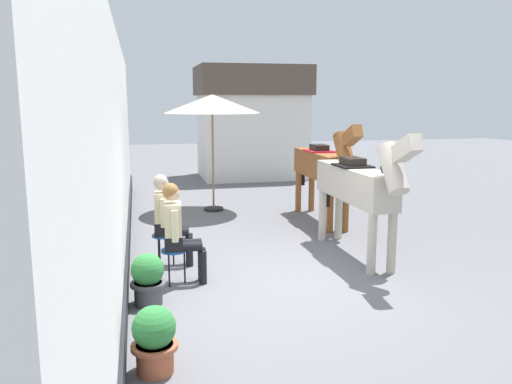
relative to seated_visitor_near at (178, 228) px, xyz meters
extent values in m
plane|color=slate|center=(1.69, 2.75, -0.78)|extent=(40.00, 40.00, 0.00)
cube|color=white|center=(-0.86, 1.25, 0.92)|extent=(0.30, 14.00, 3.40)
cube|color=black|center=(-0.84, 1.25, -0.60)|extent=(0.34, 14.00, 0.36)
cube|color=silver|center=(3.09, 9.47, 0.52)|extent=(3.20, 2.40, 2.60)
cube|color=brown|center=(3.09, 9.47, 2.27)|extent=(3.40, 2.60, 0.90)
cylinder|color=#194C99|center=(-0.06, 0.00, -0.31)|extent=(0.34, 0.34, 0.03)
cylinder|color=black|center=(0.08, 0.00, -0.55)|extent=(0.02, 0.02, 0.45)
cylinder|color=black|center=(-0.13, 0.13, -0.55)|extent=(0.02, 0.02, 0.45)
cylinder|color=black|center=(-0.14, -0.11, -0.55)|extent=(0.02, 0.02, 0.45)
cube|color=black|center=(-0.06, 0.00, -0.20)|extent=(0.26, 0.33, 0.20)
cube|color=beige|center=(-0.06, 0.00, 0.12)|extent=(0.24, 0.35, 0.44)
sphere|color=tan|center=(-0.06, 0.00, 0.47)|extent=(0.20, 0.20, 0.20)
sphere|color=olive|center=(-0.08, 0.00, 0.50)|extent=(0.22, 0.22, 0.22)
cylinder|color=black|center=(0.13, 0.07, -0.25)|extent=(0.39, 0.15, 0.13)
cylinder|color=black|center=(0.32, 0.06, -0.55)|extent=(0.11, 0.11, 0.46)
cylinder|color=black|center=(0.12, -0.09, -0.25)|extent=(0.39, 0.15, 0.13)
cylinder|color=black|center=(0.31, -0.10, -0.55)|extent=(0.11, 0.11, 0.46)
cylinder|color=beige|center=(-0.03, 0.20, 0.07)|extent=(0.09, 0.09, 0.42)
cylinder|color=beige|center=(-0.05, -0.20, 0.07)|extent=(0.09, 0.09, 0.42)
cylinder|color=#194C99|center=(-0.16, 0.83, -0.31)|extent=(0.34, 0.34, 0.03)
cylinder|color=black|center=(-0.02, 0.82, -0.55)|extent=(0.02, 0.02, 0.45)
cylinder|color=black|center=(-0.22, 0.96, -0.55)|extent=(0.02, 0.02, 0.45)
cylinder|color=black|center=(-0.24, 0.72, -0.55)|extent=(0.02, 0.02, 0.45)
cube|color=black|center=(-0.16, 0.83, -0.20)|extent=(0.27, 0.34, 0.20)
cube|color=beige|center=(-0.16, 0.83, 0.12)|extent=(0.25, 0.36, 0.44)
sphere|color=tan|center=(-0.16, 0.83, 0.47)|extent=(0.20, 0.20, 0.20)
sphere|color=#B2A38E|center=(-0.18, 0.83, 0.50)|extent=(0.22, 0.22, 0.22)
cylinder|color=black|center=(0.04, 0.89, -0.25)|extent=(0.39, 0.17, 0.13)
cylinder|color=black|center=(0.23, 0.87, -0.55)|extent=(0.11, 0.11, 0.46)
cylinder|color=black|center=(0.02, 0.73, -0.25)|extent=(0.39, 0.17, 0.13)
cylinder|color=black|center=(0.21, 0.71, -0.55)|extent=(0.11, 0.11, 0.46)
cylinder|color=beige|center=(-0.12, 1.03, 0.07)|extent=(0.09, 0.09, 0.42)
cylinder|color=beige|center=(-0.16, 0.63, 0.07)|extent=(0.09, 0.09, 0.42)
cube|color=#B2A899|center=(2.84, 0.73, 0.38)|extent=(0.48, 2.21, 0.52)
cylinder|color=#B2A899|center=(3.01, -0.25, -0.33)|extent=(0.13, 0.13, 0.90)
cylinder|color=#B2A899|center=(2.70, -0.25, -0.33)|extent=(0.13, 0.13, 0.90)
cylinder|color=#B2A899|center=(2.98, 1.69, -0.33)|extent=(0.13, 0.13, 0.90)
cylinder|color=#B2A899|center=(2.67, 1.68, -0.33)|extent=(0.13, 0.13, 0.90)
cylinder|color=#B2A899|center=(2.86, -0.47, 0.77)|extent=(0.29, 0.64, 0.73)
cube|color=#B2A899|center=(2.87, -0.81, 1.08)|extent=(0.19, 0.53, 0.40)
cube|color=black|center=(2.86, -0.45, 0.91)|extent=(0.05, 0.63, 0.48)
cylinder|color=black|center=(2.82, 1.87, 0.11)|extent=(0.10, 0.10, 0.65)
cube|color=black|center=(2.84, 0.83, 0.66)|extent=(0.51, 0.61, 0.03)
cube|color=black|center=(2.84, 0.83, 0.73)|extent=(0.29, 0.44, 0.12)
cube|color=brown|center=(3.13, 3.12, 0.38)|extent=(0.45, 2.20, 0.52)
cylinder|color=brown|center=(3.29, 2.14, -0.33)|extent=(0.13, 0.13, 0.90)
cylinder|color=brown|center=(2.98, 2.13, -0.33)|extent=(0.13, 0.13, 0.90)
cylinder|color=brown|center=(3.28, 4.08, -0.33)|extent=(0.13, 0.13, 0.90)
cylinder|color=brown|center=(2.97, 4.07, -0.33)|extent=(0.13, 0.13, 0.90)
cylinder|color=brown|center=(3.14, 1.91, 0.77)|extent=(0.28, 0.63, 0.73)
cube|color=brown|center=(3.14, 1.57, 1.08)|extent=(0.18, 0.53, 0.40)
cube|color=black|center=(3.14, 1.93, 0.91)|extent=(0.04, 0.63, 0.48)
cylinder|color=black|center=(3.13, 4.26, 0.11)|extent=(0.10, 0.10, 0.65)
cube|color=red|center=(3.13, 3.22, 0.66)|extent=(0.50, 0.60, 0.03)
cube|color=black|center=(3.13, 3.22, 0.73)|extent=(0.28, 0.44, 0.12)
cylinder|color=#A85638|center=(-0.41, -2.33, -0.64)|extent=(0.34, 0.34, 0.28)
cylinder|color=#A85638|center=(-0.41, -2.33, -0.52)|extent=(0.43, 0.43, 0.04)
sphere|color=#2D7A38|center=(-0.41, -2.33, -0.34)|extent=(0.40, 0.40, 0.40)
cylinder|color=#4C4C51|center=(-0.43, -0.66, -0.64)|extent=(0.34, 0.34, 0.28)
cylinder|color=#4C4C51|center=(-0.43, -0.66, -0.52)|extent=(0.43, 0.43, 0.04)
sphere|color=#2D7A38|center=(-0.43, -0.66, -0.34)|extent=(0.40, 0.40, 0.40)
cylinder|color=black|center=(1.14, 4.61, -0.75)|extent=(0.44, 0.44, 0.06)
cylinder|color=olive|center=(1.14, 4.61, 0.32)|extent=(0.04, 0.04, 2.20)
cone|color=beige|center=(1.14, 4.61, 1.60)|extent=(2.10, 2.10, 0.40)
cube|color=black|center=(0.09, 1.63, -0.68)|extent=(0.30, 0.21, 0.20)
camera|label=1|loc=(-0.49, -6.84, 1.70)|focal=36.55mm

